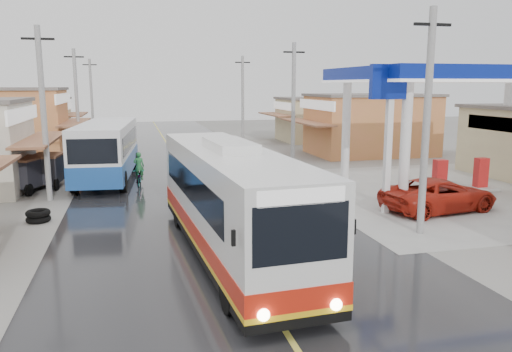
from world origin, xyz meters
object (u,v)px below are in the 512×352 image
(second_bus, at_px, (107,150))
(jeepney, at_px, (439,195))
(cyclist, at_px, (139,175))
(tricycle_far, at_px, (47,169))
(coach_bus, at_px, (230,201))
(tricycle_near, at_px, (26,172))
(tyre_stack, at_px, (38,216))

(second_bus, bearing_deg, jeepney, -32.36)
(second_bus, bearing_deg, cyclist, -45.04)
(cyclist, distance_m, tricycle_far, 4.80)
(coach_bus, bearing_deg, tricycle_far, 116.28)
(second_bus, relative_size, tricycle_near, 3.71)
(jeepney, bearing_deg, coach_bus, 99.18)
(tricycle_far, bearing_deg, second_bus, 28.77)
(tricycle_far, bearing_deg, tricycle_near, -123.32)
(cyclist, bearing_deg, second_bus, 134.94)
(coach_bus, height_order, jeepney, coach_bus)
(cyclist, distance_m, tricycle_near, 5.60)
(second_bus, relative_size, cyclist, 5.39)
(tricycle_far, bearing_deg, jeepney, -22.91)
(tyre_stack, bearing_deg, jeepney, -7.98)
(second_bus, bearing_deg, tyre_stack, -100.54)
(second_bus, bearing_deg, tricycle_near, -144.35)
(coach_bus, bearing_deg, tyre_stack, 136.36)
(tyre_stack, bearing_deg, coach_bus, -40.10)
(tricycle_near, height_order, tricycle_far, tricycle_near)
(tricycle_near, xyz_separation_m, tyre_stack, (1.53, -6.16, -0.78))
(tricycle_near, bearing_deg, tyre_stack, -55.62)
(coach_bus, height_order, tricycle_far, coach_bus)
(coach_bus, relative_size, second_bus, 1.19)
(jeepney, bearing_deg, cyclist, 45.44)
(cyclist, xyz_separation_m, tyre_stack, (-4.05, -6.44, -0.37))
(tyre_stack, bearing_deg, second_bus, 74.52)
(jeepney, distance_m, tricycle_near, 19.91)
(tricycle_near, xyz_separation_m, tricycle_far, (0.85, 1.04, -0.01))
(second_bus, distance_m, tricycle_near, 4.56)
(tricycle_far, height_order, tyre_stack, tricycle_far)
(jeepney, relative_size, cyclist, 2.79)
(jeepney, xyz_separation_m, tyre_stack, (-16.49, 2.31, -0.48))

